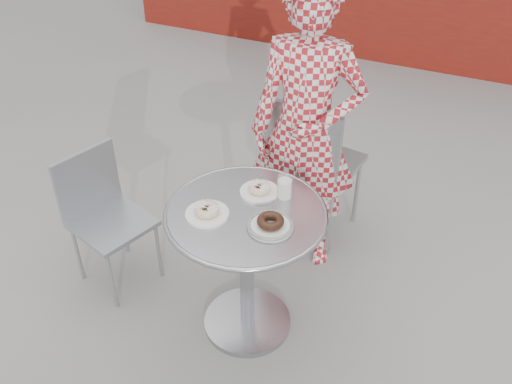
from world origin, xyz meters
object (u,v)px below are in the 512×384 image
at_px(bistro_table, 246,242).
at_px(plate_checker, 270,224).
at_px(milk_cup, 285,188).
at_px(plate_far, 260,190).
at_px(chair_far, 314,191).
at_px(chair_left, 116,245).
at_px(plate_near, 207,212).
at_px(seated_person, 306,131).

distance_m(bistro_table, plate_checker, 0.26).
relative_size(bistro_table, plate_checker, 3.64).
xyz_separation_m(bistro_table, milk_cup, (0.12, 0.18, 0.24)).
relative_size(plate_far, plate_checker, 0.89).
bearing_deg(plate_far, chair_far, 86.13).
bearing_deg(chair_left, plate_far, -62.36).
xyz_separation_m(chair_far, plate_near, (-0.20, -0.98, 0.49)).
xyz_separation_m(plate_far, milk_cup, (0.12, 0.02, 0.03)).
bearing_deg(milk_cup, plate_near, -134.78).
bearing_deg(seated_person, chair_far, 82.50).
relative_size(bistro_table, chair_left, 0.97).
bearing_deg(plate_checker, bistro_table, 159.73).
distance_m(chair_left, milk_cup, 1.12).
distance_m(bistro_table, plate_near, 0.27).
xyz_separation_m(chair_left, plate_far, (0.83, 0.14, 0.55)).
relative_size(chair_far, chair_left, 1.23).
bearing_deg(bistro_table, chair_left, 178.47).
bearing_deg(milk_cup, plate_checker, -83.57).
bearing_deg(plate_far, bistro_table, -89.27).
height_order(chair_far, plate_near, chair_far).
height_order(chair_far, plate_checker, chair_far).
xyz_separation_m(seated_person, milk_cup, (0.08, -0.50, -0.02)).
height_order(plate_far, milk_cup, milk_cup).
relative_size(chair_left, seated_person, 0.47).
bearing_deg(bistro_table, plate_checker, -20.27).
bearing_deg(plate_checker, plate_far, 124.56).
height_order(chair_far, chair_left, chair_far).
distance_m(plate_far, plate_near, 0.29).
height_order(bistro_table, milk_cup, milk_cup).
height_order(seated_person, plate_checker, seated_person).
bearing_deg(bistro_table, seated_person, 86.38).
xyz_separation_m(bistro_table, plate_far, (-0.00, 0.16, 0.21)).
bearing_deg(milk_cup, chair_far, 95.70).
distance_m(plate_checker, milk_cup, 0.24).
bearing_deg(plate_near, chair_far, 78.54).
relative_size(chair_left, milk_cup, 6.95).
distance_m(chair_far, plate_checker, 1.07).
distance_m(seated_person, plate_far, 0.53).
bearing_deg(plate_far, plate_near, -120.63).
distance_m(plate_far, milk_cup, 0.13).
distance_m(bistro_table, chair_left, 0.90).
xyz_separation_m(chair_far, chair_left, (-0.88, -0.87, -0.06)).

